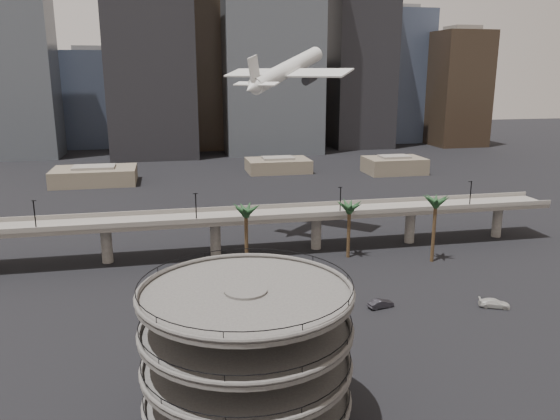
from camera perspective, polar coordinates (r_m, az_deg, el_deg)
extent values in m
plane|color=black|center=(69.84, 7.31, -18.57)|extent=(700.00, 700.00, 0.00)
cylinder|color=#474443|center=(59.65, -3.48, -15.66)|extent=(4.40, 4.40, 16.50)
cylinder|color=#474443|center=(61.86, -3.41, -19.05)|extent=(22.00, 22.00, 0.45)
torus|color=#474443|center=(61.60, -3.42, -18.69)|extent=(22.20, 22.20, 0.50)
torus|color=black|center=(61.17, -3.43, -18.06)|extent=(21.80, 21.80, 0.10)
cylinder|color=#474443|center=(59.76, -3.47, -15.85)|extent=(22.00, 22.00, 0.45)
torus|color=#474443|center=(59.52, -3.48, -15.45)|extent=(22.20, 22.20, 0.50)
torus|color=black|center=(59.13, -3.49, -14.78)|extent=(21.80, 21.80, 0.10)
cylinder|color=#474443|center=(57.86, -3.53, -12.42)|extent=(22.00, 22.00, 0.45)
torus|color=#474443|center=(57.65, -3.54, -11.99)|extent=(22.20, 22.20, 0.50)
torus|color=black|center=(57.30, -3.55, -11.28)|extent=(21.80, 21.80, 0.10)
cylinder|color=#474443|center=(56.18, -3.60, -8.77)|extent=(22.00, 22.00, 0.45)
torus|color=#474443|center=(56.00, -3.60, -8.32)|extent=(22.20, 22.20, 0.50)
torus|color=black|center=(55.70, -3.62, -7.56)|extent=(21.80, 21.80, 0.10)
cube|color=#68635C|center=(115.93, -1.40, -0.62)|extent=(130.00, 9.00, 0.90)
cube|color=#68635C|center=(111.42, -0.99, -0.76)|extent=(130.00, 0.30, 1.00)
cube|color=#68635C|center=(120.00, -1.80, 0.33)|extent=(130.00, 0.30, 1.00)
cylinder|color=#68635C|center=(116.04, -17.66, -3.46)|extent=(2.20, 2.20, 8.00)
cylinder|color=#68635C|center=(115.69, -6.76, -2.92)|extent=(2.20, 2.20, 8.00)
cylinder|color=#68635C|center=(119.46, 3.81, -2.29)|extent=(2.20, 2.20, 8.00)
cylinder|color=#68635C|center=(126.99, 13.42, -1.66)|extent=(2.20, 2.20, 8.00)
cylinder|color=#68635C|center=(137.66, 21.75, -1.07)|extent=(2.20, 2.20, 8.00)
cylinder|color=black|center=(112.20, -24.24, -0.56)|extent=(0.24, 0.24, 6.00)
cylinder|color=black|center=(109.54, -8.77, 0.22)|extent=(0.24, 0.24, 6.00)
cylinder|color=black|center=(114.93, 6.33, 0.96)|extent=(0.24, 0.24, 6.00)
cylinder|color=black|center=(127.35, 19.28, 1.54)|extent=(0.24, 0.24, 6.00)
cylinder|color=#4D3721|center=(105.11, -3.53, -3.31)|extent=(0.70, 0.70, 12.15)
ellipsoid|color=#1B3C1F|center=(103.34, -3.58, 0.11)|extent=(4.40, 4.40, 2.00)
cylinder|color=#4D3721|center=(114.05, 7.19, -2.34)|extent=(0.70, 0.70, 10.80)
ellipsoid|color=#1B3C1F|center=(112.55, 7.28, 0.49)|extent=(4.40, 4.40, 2.00)
cylinder|color=#4D3721|center=(114.72, 15.76, -2.21)|extent=(0.70, 0.70, 12.60)
ellipsoid|color=#1B3C1F|center=(113.07, 15.99, 1.05)|extent=(4.40, 4.40, 2.00)
cube|color=#655A4A|center=(199.89, -18.80, 3.39)|extent=(28.00, 18.00, 5.50)
cube|color=#68635C|center=(199.36, -18.87, 4.28)|extent=(14.00, 9.00, 0.80)
cube|color=#655A4A|center=(212.46, -0.21, 4.68)|extent=(24.00, 16.00, 5.00)
cube|color=#68635C|center=(211.99, -0.21, 5.46)|extent=(12.00, 8.00, 0.80)
cube|color=#655A4A|center=(214.00, 11.84, 4.59)|extent=(22.00, 15.00, 6.00)
cube|color=#68635C|center=(213.47, 11.89, 5.49)|extent=(11.00, 7.50, 0.80)
cube|color=#484D54|center=(271.91, -25.24, 13.18)|extent=(26.00, 24.00, 77.98)
cube|color=#3B465C|center=(302.56, -18.77, 10.89)|extent=(30.00, 30.00, 47.99)
cube|color=#68635C|center=(302.47, -19.16, 15.65)|extent=(16.50, 16.50, 2.40)
cube|color=black|center=(255.87, -13.53, 17.72)|extent=(38.00, 30.00, 109.97)
cube|color=#2E2319|center=(281.46, -6.94, 15.60)|extent=(28.00, 26.00, 89.98)
cube|color=#484D54|center=(265.96, -0.96, 19.02)|extent=(45.00, 32.00, 119.97)
cube|color=#82715A|center=(305.11, 2.51, 11.07)|extent=(24.00, 24.00, 41.99)
cube|color=#68635C|center=(304.70, 2.56, 15.24)|extent=(13.20, 13.20, 2.40)
cube|color=black|center=(287.68, 8.47, 16.02)|extent=(30.00, 28.00, 94.98)
cube|color=#3B465C|center=(316.09, 11.84, 13.44)|extent=(34.00, 30.00, 69.98)
cube|color=#68635C|center=(317.84, 12.19, 19.97)|extent=(18.70, 16.50, 2.40)
cube|color=#2E2319|center=(304.92, 18.09, 11.90)|extent=(26.00, 26.00, 57.99)
cube|color=#68635C|center=(305.55, 18.55, 17.55)|extent=(14.30, 14.30, 2.40)
cube|color=#82715A|center=(318.09, -4.99, 10.80)|extent=(22.00, 22.00, 37.99)
cube|color=#68635C|center=(317.54, -5.07, 14.43)|extent=(12.10, 12.10, 2.40)
cylinder|color=silver|center=(130.15, 0.84, 14.52)|extent=(22.21, 23.85, 10.86)
cone|color=silver|center=(143.87, 4.03, 16.06)|extent=(5.73, 5.78, 4.50)
cone|color=silver|center=(117.01, -3.02, 12.57)|extent=(5.35, 5.42, 4.10)
cube|color=silver|center=(129.42, 0.65, 14.14)|extent=(27.31, 25.72, 2.04)
cube|color=silver|center=(118.57, -2.51, 13.04)|extent=(9.28, 8.77, 0.87)
cube|color=silver|center=(117.94, -2.72, 14.39)|extent=(3.38, 3.66, 6.32)
cylinder|color=#232328|center=(133.08, -1.34, 13.60)|extent=(4.70, 4.87, 3.09)
cylinder|color=#232328|center=(127.46, 3.12, 13.55)|extent=(4.70, 4.87, 3.09)
imported|color=#B9381A|center=(81.05, 5.43, -13.02)|extent=(4.07, 1.84, 1.36)
imported|color=#242228|center=(92.46, 10.49, -9.60)|extent=(4.56, 2.36, 1.43)
imported|color=beige|center=(97.78, 21.48, -9.05)|extent=(5.32, 3.74, 1.43)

